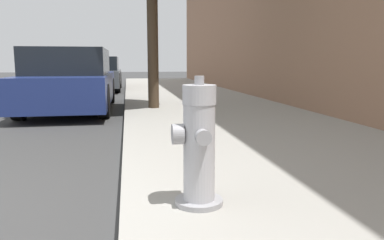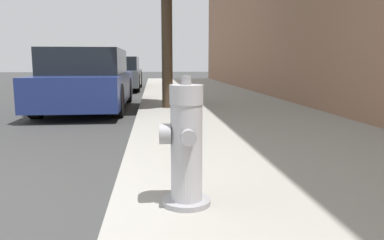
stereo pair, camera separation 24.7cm
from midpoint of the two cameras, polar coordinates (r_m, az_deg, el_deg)
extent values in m
cube|color=#99968E|center=(2.91, 24.92, -12.29)|extent=(3.57, 40.00, 0.12)
cylinder|color=#97979C|center=(2.57, -1.75, -12.31)|extent=(0.32, 0.32, 0.03)
cylinder|color=#B2B2B7|center=(2.47, -1.78, -4.99)|extent=(0.21, 0.21, 0.64)
cylinder|color=#B2B2B7|center=(2.41, -1.83, 3.89)|extent=(0.22, 0.22, 0.12)
cylinder|color=#97979C|center=(2.40, -1.84, 6.05)|extent=(0.06, 0.06, 0.06)
cylinder|color=#97979C|center=(2.31, -1.33, -2.69)|extent=(0.10, 0.06, 0.10)
cylinder|color=#97979C|center=(2.57, -2.22, -1.51)|extent=(0.10, 0.06, 0.10)
cylinder|color=#97979C|center=(2.43, -5.11, -2.17)|extent=(0.07, 0.13, 0.13)
cube|color=navy|center=(8.85, -18.56, 4.64)|extent=(1.70, 4.53, 0.63)
cube|color=black|center=(8.65, -18.93, 8.43)|extent=(1.57, 2.49, 0.55)
cylinder|color=black|center=(10.38, -21.58, 4.11)|extent=(0.20, 0.66, 0.66)
cylinder|color=black|center=(10.18, -13.03, 4.42)|extent=(0.20, 0.66, 0.66)
cylinder|color=black|center=(7.66, -25.79, 2.40)|extent=(0.20, 0.66, 0.66)
cylinder|color=black|center=(7.38, -14.20, 2.80)|extent=(0.20, 0.66, 0.66)
cube|color=#4C5156|center=(14.84, -14.82, 6.25)|extent=(1.78, 4.17, 0.58)
cube|color=black|center=(14.66, -14.96, 8.32)|extent=(1.64, 2.29, 0.49)
cylinder|color=black|center=(16.22, -17.29, 5.86)|extent=(0.20, 0.69, 0.69)
cylinder|color=black|center=(16.09, -11.51, 6.06)|extent=(0.20, 0.69, 0.69)
cylinder|color=black|center=(13.66, -18.67, 5.31)|extent=(0.20, 0.69, 0.69)
cylinder|color=black|center=(13.51, -11.82, 5.55)|extent=(0.20, 0.69, 0.69)
cylinder|color=#423323|center=(7.85, -6.93, 12.39)|extent=(0.22, 0.22, 2.88)
camera|label=1|loc=(0.12, -91.94, -0.30)|focal=35.00mm
camera|label=2|loc=(0.12, 88.06, 0.30)|focal=35.00mm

